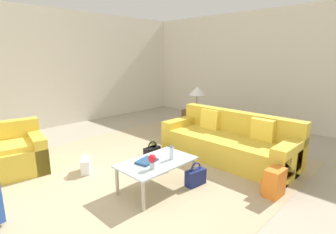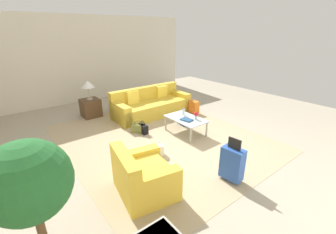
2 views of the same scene
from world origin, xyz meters
TOP-DOWN VIEW (x-y plane):
  - ground_plane at (0.00, 0.00)m, footprint 12.00×12.00m
  - wall_back at (0.00, 4.06)m, footprint 10.24×0.12m
  - wall_right at (5.06, 0.00)m, footprint 0.12×8.00m
  - area_rug at (0.60, 0.20)m, footprint 5.20×4.40m
  - couch at (2.20, -0.60)m, footprint 0.99×2.49m
  - armchair at (-0.89, 1.67)m, footprint 1.12×1.02m
  - coffee_table at (0.40, -0.50)m, footprint 1.09×0.66m
  - water_bottle at (0.60, -0.60)m, footprint 0.06×0.06m
  - coffee_table_book at (0.28, -0.42)m, footprint 0.33×0.27m
  - flower_vase at (0.18, -0.65)m, footprint 0.11×0.11m
  - side_table at (3.20, 1.00)m, footprint 0.54×0.54m
  - table_lamp at (3.20, 1.00)m, footprint 0.40×0.40m
  - handbag_black at (1.11, 0.38)m, footprint 0.32×0.14m
  - handbag_navy at (0.89, -0.82)m, footprint 0.34×0.18m
  - handbag_olive at (1.21, 0.48)m, footprint 0.33×0.32m
  - handbag_white at (-0.04, 0.76)m, footprint 0.29×0.34m
  - backpack_orange at (1.40, -1.79)m, footprint 0.31×0.26m

SIDE VIEW (x-z plane):
  - ground_plane at x=0.00m, z-range 0.00..0.00m
  - area_rug at x=0.60m, z-range 0.00..0.01m
  - handbag_black at x=1.11m, z-range -0.05..0.31m
  - handbag_navy at x=0.89m, z-range -0.05..0.31m
  - handbag_olive at x=1.21m, z-range -0.05..0.31m
  - handbag_white at x=-0.04m, z-range -0.05..0.31m
  - backpack_orange at x=1.40m, z-range -0.01..0.39m
  - side_table at x=3.20m, z-range 0.00..0.56m
  - armchair at x=-0.89m, z-range -0.12..0.70m
  - couch at x=2.20m, z-range -0.13..0.72m
  - coffee_table at x=0.40m, z-range 0.16..0.60m
  - coffee_table_book at x=0.28m, z-range 0.43..0.46m
  - water_bottle at x=0.60m, z-range 0.42..0.63m
  - flower_vase at x=0.18m, z-range 0.45..0.66m
  - table_lamp at x=3.20m, z-range 0.74..1.33m
  - wall_back at x=0.00m, z-range 0.00..3.10m
  - wall_right at x=5.06m, z-range 0.00..3.10m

